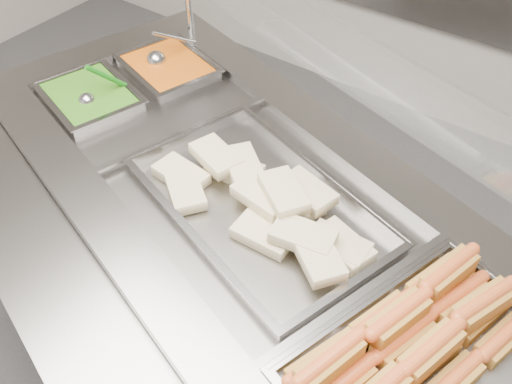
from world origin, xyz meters
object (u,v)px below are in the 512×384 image
Objects in this scene: ladle at (158,59)px; pan_wraps at (258,207)px; pan_hotdogs at (422,369)px; steam_counter at (247,289)px; sneeze_guard at (317,38)px; serving_spoon at (91,97)px.

pan_wraps is at bearing -27.20° from ladle.
pan_hotdogs is 0.62m from pan_wraps.
steam_counter is 3.26× the size of pan_hotdogs.
pan_wraps is at bearing -17.25° from steam_counter.
pan_hotdogs is at bearing -36.53° from sneeze_guard.
steam_counter is at bearing -107.25° from sneeze_guard.
sneeze_guard reaches higher than steam_counter.
sneeze_guard is at bearing -9.93° from ladle.
sneeze_guard reaches higher than pan_hotdogs.
steam_counter is at bearing -28.05° from ladle.
serving_spoon is at bearing 169.64° from pan_hotdogs.
ladle is (-0.74, 0.38, 0.04)m from pan_wraps.
ladle is at bearing 86.76° from serving_spoon.
sneeze_guard is 0.86m from ladle.
pan_hotdogs is 3.28× the size of ladle.
pan_wraps is 4.02× the size of ladle.
pan_hotdogs is 3.76× the size of serving_spoon.
pan_wraps is (0.06, -0.02, 0.47)m from steam_counter.
steam_counter is at bearing 162.75° from pan_wraps.
steam_counter is 0.86m from serving_spoon.
serving_spoon is at bearing 176.44° from steam_counter.
pan_wraps is 4.61× the size of serving_spoon.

